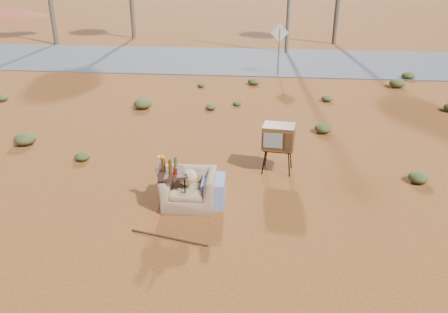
# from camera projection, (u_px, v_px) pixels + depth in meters

# --- Properties ---
(ground) EXTENTS (140.00, 140.00, 0.00)m
(ground) POSITION_uv_depth(u_px,v_px,m) (202.00, 213.00, 8.35)
(ground) COLOR brown
(ground) RESTS_ON ground
(highway) EXTENTS (140.00, 7.00, 0.04)m
(highway) POSITION_uv_depth(u_px,v_px,m) (247.00, 61.00, 22.03)
(highway) COLOR #565659
(highway) RESTS_ON ground
(armchair) EXTENTS (1.25, 0.83, 0.91)m
(armchair) POSITION_uv_depth(u_px,v_px,m) (193.00, 185.00, 8.50)
(armchair) COLOR #9A7854
(armchair) RESTS_ON ground
(tv_unit) EXTENTS (0.75, 0.63, 1.11)m
(tv_unit) POSITION_uv_depth(u_px,v_px,m) (278.00, 137.00, 9.75)
(tv_unit) COLOR black
(tv_unit) RESTS_ON ground
(side_table) EXTENTS (0.69, 0.69, 1.08)m
(side_table) POSITION_uv_depth(u_px,v_px,m) (169.00, 171.00, 8.23)
(side_table) COLOR #382014
(side_table) RESTS_ON ground
(rusty_bar) EXTENTS (1.41, 0.37, 0.04)m
(rusty_bar) POSITION_uv_depth(u_px,v_px,m) (169.00, 238.00, 7.55)
(rusty_bar) COLOR #512215
(rusty_bar) RESTS_ON ground
(road_sign) EXTENTS (0.78, 0.06, 2.19)m
(road_sign) POSITION_uv_depth(u_px,v_px,m) (279.00, 40.00, 18.56)
(road_sign) COLOR brown
(road_sign) RESTS_ON ground
(scrub_patch) EXTENTS (17.49, 8.07, 0.33)m
(scrub_patch) POSITION_uv_depth(u_px,v_px,m) (197.00, 128.00, 12.40)
(scrub_patch) COLOR #414E22
(scrub_patch) RESTS_ON ground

